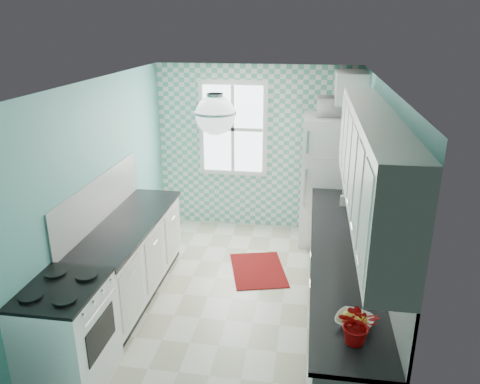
# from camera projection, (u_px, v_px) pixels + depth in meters

# --- Properties ---
(floor) EXTENTS (3.00, 4.40, 0.02)m
(floor) POSITION_uv_depth(u_px,v_px,m) (233.00, 299.00, 5.50)
(floor) COLOR silver
(floor) RESTS_ON ground
(ceiling) EXTENTS (3.00, 4.40, 0.02)m
(ceiling) POSITION_uv_depth(u_px,v_px,m) (231.00, 81.00, 4.64)
(ceiling) COLOR white
(ceiling) RESTS_ON wall_back
(wall_back) EXTENTS (3.00, 0.02, 2.50)m
(wall_back) POSITION_uv_depth(u_px,v_px,m) (256.00, 148.00, 7.12)
(wall_back) COLOR #5DAAA2
(wall_back) RESTS_ON floor
(wall_front) EXTENTS (3.00, 0.02, 2.50)m
(wall_front) POSITION_uv_depth(u_px,v_px,m) (174.00, 320.00, 3.01)
(wall_front) COLOR #5DAAA2
(wall_front) RESTS_ON floor
(wall_left) EXTENTS (0.02, 4.40, 2.50)m
(wall_left) POSITION_uv_depth(u_px,v_px,m) (100.00, 192.00, 5.28)
(wall_left) COLOR #5DAAA2
(wall_left) RESTS_ON floor
(wall_right) EXTENTS (0.02, 4.40, 2.50)m
(wall_right) POSITION_uv_depth(u_px,v_px,m) (375.00, 207.00, 4.85)
(wall_right) COLOR #5DAAA2
(wall_right) RESTS_ON floor
(accent_wall) EXTENTS (3.00, 0.01, 2.50)m
(accent_wall) POSITION_uv_depth(u_px,v_px,m) (256.00, 149.00, 7.10)
(accent_wall) COLOR #5EB49C
(accent_wall) RESTS_ON wall_back
(window) EXTENTS (1.04, 0.05, 1.44)m
(window) POSITION_uv_depth(u_px,v_px,m) (233.00, 129.00, 7.02)
(window) COLOR white
(window) RESTS_ON wall_back
(backsplash_right) EXTENTS (0.02, 3.60, 0.51)m
(backsplash_right) POSITION_uv_depth(u_px,v_px,m) (377.00, 228.00, 4.50)
(backsplash_right) COLOR white
(backsplash_right) RESTS_ON wall_right
(backsplash_left) EXTENTS (0.02, 2.15, 0.51)m
(backsplash_left) POSITION_uv_depth(u_px,v_px,m) (100.00, 199.00, 5.23)
(backsplash_left) COLOR white
(backsplash_left) RESTS_ON wall_left
(upper_cabinets_right) EXTENTS (0.33, 3.20, 0.90)m
(upper_cabinets_right) POSITION_uv_depth(u_px,v_px,m) (370.00, 163.00, 4.10)
(upper_cabinets_right) COLOR white
(upper_cabinets_right) RESTS_ON wall_right
(upper_cabinet_fridge) EXTENTS (0.40, 0.74, 0.40)m
(upper_cabinet_fridge) POSITION_uv_depth(u_px,v_px,m) (350.00, 87.00, 6.24)
(upper_cabinet_fridge) COLOR white
(upper_cabinet_fridge) RESTS_ON wall_right
(ceiling_light) EXTENTS (0.34, 0.34, 0.35)m
(ceiling_light) POSITION_uv_depth(u_px,v_px,m) (215.00, 115.00, 3.96)
(ceiling_light) COLOR silver
(ceiling_light) RESTS_ON ceiling
(base_cabinets_right) EXTENTS (0.60, 3.60, 0.90)m
(base_cabinets_right) POSITION_uv_depth(u_px,v_px,m) (341.00, 292.00, 4.80)
(base_cabinets_right) COLOR white
(base_cabinets_right) RESTS_ON floor
(countertop_right) EXTENTS (0.63, 3.60, 0.04)m
(countertop_right) POSITION_uv_depth(u_px,v_px,m) (343.00, 251.00, 4.64)
(countertop_right) COLOR black
(countertop_right) RESTS_ON base_cabinets_right
(base_cabinets_left) EXTENTS (0.60, 2.15, 0.90)m
(base_cabinets_left) POSITION_uv_depth(u_px,v_px,m) (130.00, 260.00, 5.44)
(base_cabinets_left) COLOR white
(base_cabinets_left) RESTS_ON floor
(countertop_left) EXTENTS (0.63, 2.15, 0.04)m
(countertop_left) POSITION_uv_depth(u_px,v_px,m) (128.00, 223.00, 5.28)
(countertop_left) COLOR black
(countertop_left) RESTS_ON base_cabinets_left
(fridge) EXTENTS (0.81, 0.80, 1.85)m
(fridge) POSITION_uv_depth(u_px,v_px,m) (329.00, 180.00, 6.70)
(fridge) COLOR white
(fridge) RESTS_ON floor
(stove) EXTENTS (0.64, 0.80, 0.96)m
(stove) POSITION_uv_depth(u_px,v_px,m) (67.00, 334.00, 4.07)
(stove) COLOR white
(stove) RESTS_ON floor
(sink) EXTENTS (0.48, 0.40, 0.53)m
(sink) POSITION_uv_depth(u_px,v_px,m) (340.00, 208.00, 5.69)
(sink) COLOR silver
(sink) RESTS_ON countertop_right
(rug) EXTENTS (0.88, 1.08, 0.02)m
(rug) POSITION_uv_depth(u_px,v_px,m) (258.00, 270.00, 6.12)
(rug) COLOR maroon
(rug) RESTS_ON floor
(dish_towel) EXTENTS (0.07, 0.24, 0.37)m
(dish_towel) POSITION_uv_depth(u_px,v_px,m) (311.00, 258.00, 5.43)
(dish_towel) COLOR #5EA5A3
(dish_towel) RESTS_ON base_cabinets_right
(fruit_bowl) EXTENTS (0.36, 0.36, 0.07)m
(fruit_bowl) POSITION_uv_depth(u_px,v_px,m) (354.00, 321.00, 3.46)
(fruit_bowl) COLOR white
(fruit_bowl) RESTS_ON countertop_right
(potted_plant) EXTENTS (0.30, 0.26, 0.31)m
(potted_plant) POSITION_uv_depth(u_px,v_px,m) (358.00, 324.00, 3.23)
(potted_plant) COLOR #9E090C
(potted_plant) RESTS_ON countertop_right
(soap_bottle) EXTENTS (0.09, 0.09, 0.18)m
(soap_bottle) POSITION_uv_depth(u_px,v_px,m) (344.00, 198.00, 5.72)
(soap_bottle) COLOR #A3B5C0
(soap_bottle) RESTS_ON countertop_right
(microwave) EXTENTS (0.48, 0.33, 0.26)m
(microwave) POSITION_uv_depth(u_px,v_px,m) (335.00, 107.00, 6.34)
(microwave) COLOR white
(microwave) RESTS_ON fridge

